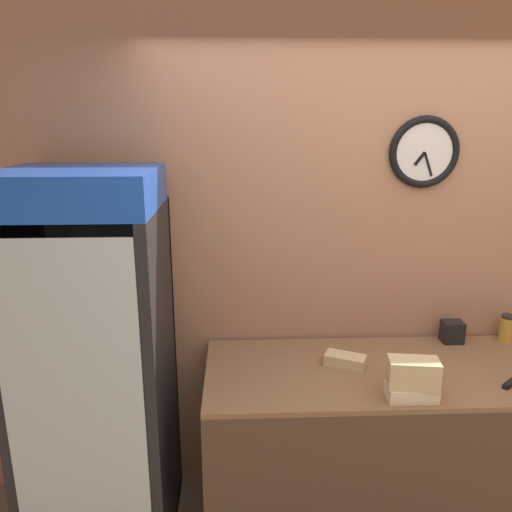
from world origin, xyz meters
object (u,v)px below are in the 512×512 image
object	(u,v)px
sandwich_stack_middle	(413,380)
sandwich_flat_left	(345,360)
napkin_dispenser	(452,332)
sandwich_stack_top	(414,366)
condiment_jar	(508,328)
sandwich_stack_bottom	(411,392)
beverage_cooler	(97,347)

from	to	relation	value
sandwich_stack_middle	sandwich_flat_left	xyz separation A→B (m)	(-0.23, 0.31, -0.07)
sandwich_flat_left	napkin_dispenser	world-z (taller)	napkin_dispenser
sandwich_stack_top	sandwich_flat_left	size ratio (longest dim) A/B	1.04
sandwich_stack_middle	condiment_jar	world-z (taller)	condiment_jar
napkin_dispenser	sandwich_stack_top	bearing A→B (deg)	-126.76
sandwich_stack_top	sandwich_flat_left	bearing A→B (deg)	125.64
napkin_dispenser	sandwich_stack_middle	bearing A→B (deg)	-126.76
sandwich_stack_bottom	sandwich_stack_top	xyz separation A→B (m)	(0.00, 0.00, 0.13)
napkin_dispenser	sandwich_flat_left	bearing A→B (deg)	-158.78
sandwich_stack_middle	condiment_jar	size ratio (longest dim) A/B	1.54
sandwich_flat_left	condiment_jar	xyz separation A→B (m)	(0.96, 0.26, 0.04)
sandwich_stack_top	sandwich_stack_middle	bearing A→B (deg)	0.00
condiment_jar	sandwich_stack_middle	bearing A→B (deg)	-142.19
beverage_cooler	sandwich_flat_left	xyz separation A→B (m)	(1.22, -0.02, -0.09)
sandwich_flat_left	condiment_jar	world-z (taller)	condiment_jar
sandwich_stack_middle	sandwich_stack_top	bearing A→B (deg)	0.00
napkin_dispenser	beverage_cooler	bearing A→B (deg)	-172.91
beverage_cooler	sandwich_stack_top	bearing A→B (deg)	-12.97
beverage_cooler	sandwich_stack_bottom	xyz separation A→B (m)	(1.45, -0.33, -0.09)
sandwich_stack_bottom	napkin_dispenser	size ratio (longest dim) A/B	1.83
sandwich_stack_middle	napkin_dispenser	xyz separation A→B (m)	(0.42, 0.57, -0.03)
sandwich_stack_bottom	sandwich_stack_middle	size ratio (longest dim) A/B	0.95
sandwich_flat_left	sandwich_stack_top	bearing A→B (deg)	-54.36
sandwich_stack_bottom	sandwich_flat_left	bearing A→B (deg)	125.64
sandwich_flat_left	napkin_dispenser	size ratio (longest dim) A/B	1.84
sandwich_stack_bottom	sandwich_flat_left	distance (m)	0.39
sandwich_stack_top	napkin_dispenser	distance (m)	0.71
sandwich_stack_bottom	sandwich_stack_top	distance (m)	0.13
sandwich_stack_top	napkin_dispenser	world-z (taller)	sandwich_stack_top
sandwich_stack_middle	condiment_jar	distance (m)	0.93
sandwich_stack_top	napkin_dispenser	bearing A→B (deg)	53.24
beverage_cooler	napkin_dispenser	world-z (taller)	beverage_cooler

